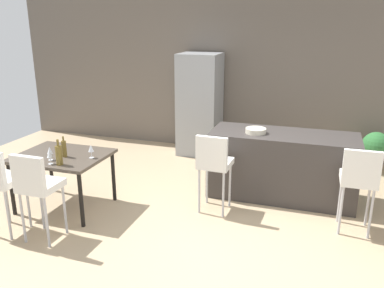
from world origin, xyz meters
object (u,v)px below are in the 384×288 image
object	(u,v)px
bar_chair_left	(214,161)
wine_glass_right	(91,148)
kitchen_island	(282,165)
dining_table	(62,160)
wine_bottle_end	(64,149)
wine_glass_far	(50,154)
bar_chair_middle	(359,177)
refrigerator	(200,105)
wine_bottle_middle	(59,155)
dining_chair_far	(36,184)
potted_plant	(376,148)
fruit_bowl	(256,131)
wine_glass_left	(50,151)

from	to	relation	value
bar_chair_left	wine_glass_right	world-z (taller)	bar_chair_left
kitchen_island	dining_table	world-z (taller)	kitchen_island
wine_bottle_end	wine_glass_far	bearing A→B (deg)	-90.36
bar_chair_middle	dining_table	xyz separation A→B (m)	(-3.61, -0.49, -0.03)
wine_glass_far	refrigerator	world-z (taller)	refrigerator
wine_glass_far	refrigerator	size ratio (longest dim) A/B	0.09
bar_chair_left	bar_chair_middle	size ratio (longest dim) A/B	1.00
bar_chair_middle	wine_bottle_middle	size ratio (longest dim) A/B	3.33
bar_chair_middle	wine_glass_far	distance (m)	3.63
kitchen_island	dining_table	xyz separation A→B (m)	(-2.68, -1.26, 0.21)
refrigerator	dining_chair_far	bearing A→B (deg)	-101.92
bar_chair_left	dining_chair_far	world-z (taller)	same
kitchen_island	potted_plant	distance (m)	2.02
kitchen_island	wine_glass_right	world-z (taller)	kitchen_island
wine_glass_right	potted_plant	bearing A→B (deg)	37.30
wine_glass_far	potted_plant	xyz separation A→B (m)	(3.95, 3.09, -0.47)
refrigerator	fruit_bowl	xyz separation A→B (m)	(1.30, -1.60, 0.04)
wine_glass_far	bar_chair_left	bearing A→B (deg)	24.44
kitchen_island	wine_glass_left	bearing A→B (deg)	-151.03
bar_chair_left	wine_bottle_middle	size ratio (longest dim) A/B	3.33
dining_chair_far	potted_plant	xyz separation A→B (m)	(3.78, 3.57, -0.31)
bar_chair_left	wine_glass_far	world-z (taller)	bar_chair_left
fruit_bowl	potted_plant	size ratio (longest dim) A/B	0.42
dining_chair_far	potted_plant	distance (m)	5.21
wine_glass_right	fruit_bowl	xyz separation A→B (m)	(1.87, 1.15, 0.09)
wine_bottle_middle	potted_plant	distance (m)	4.94
wine_glass_right	potted_plant	distance (m)	4.55
kitchen_island	refrigerator	bearing A→B (deg)	138.05
bar_chair_left	wine_bottle_end	xyz separation A→B (m)	(-1.82, -0.54, 0.15)
wine_glass_far	potted_plant	world-z (taller)	wine_glass_far
wine_glass_right	wine_bottle_end	bearing A→B (deg)	-169.03
bar_chair_left	wine_glass_right	xyz separation A→B (m)	(-1.47, -0.48, 0.17)
wine_glass_far	potted_plant	bearing A→B (deg)	38.06
dining_table	potted_plant	size ratio (longest dim) A/B	1.73
kitchen_island	fruit_bowl	xyz separation A→B (m)	(-0.37, -0.10, 0.50)
kitchen_island	bar_chair_middle	distance (m)	1.24
fruit_bowl	wine_bottle_end	bearing A→B (deg)	-151.19
bar_chair_middle	wine_bottle_middle	bearing A→B (deg)	-166.59
bar_chair_left	refrigerator	xyz separation A→B (m)	(-0.89, 2.28, 0.22)
wine_bottle_end	wine_glass_far	world-z (taller)	wine_bottle_end
potted_plant	wine_glass_right	bearing A→B (deg)	-142.70
dining_table	wine_glass_far	size ratio (longest dim) A/B	6.55
dining_table	wine_glass_right	world-z (taller)	wine_glass_right
dining_chair_far	wine_glass_far	xyz separation A→B (m)	(-0.17, 0.48, 0.17)
wine_bottle_end	wine_glass_far	distance (m)	0.28
bar_chair_middle	fruit_bowl	bearing A→B (deg)	152.56
dining_table	dining_chair_far	size ratio (longest dim) A/B	1.08
dining_table	refrigerator	xyz separation A→B (m)	(1.01, 2.77, 0.25)
wine_glass_right	potted_plant	world-z (taller)	wine_glass_right
wine_bottle_middle	refrigerator	bearing A→B (deg)	75.43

